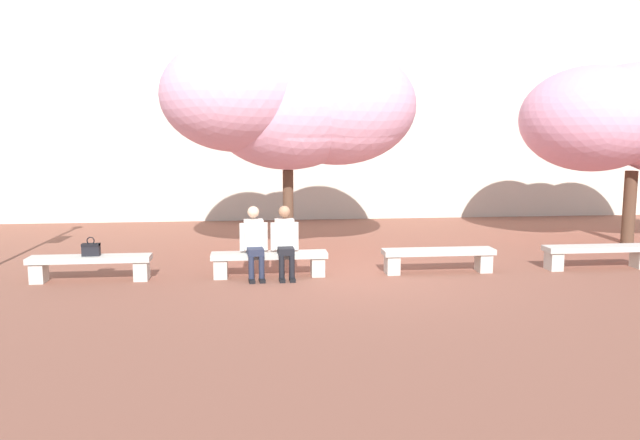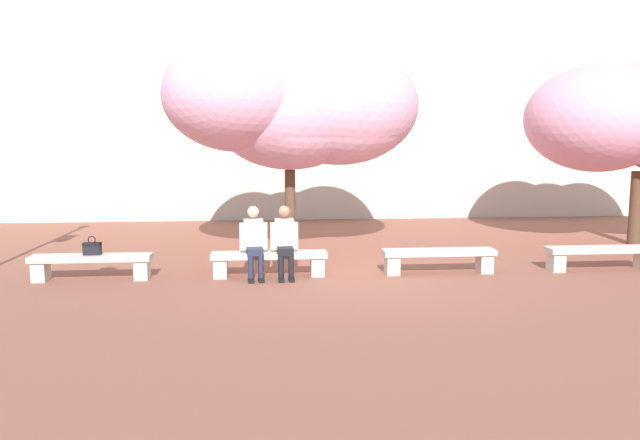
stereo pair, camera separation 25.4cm
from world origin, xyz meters
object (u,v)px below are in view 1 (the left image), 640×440
(stone_bench_center, at_px, (438,256))
(handbag, at_px, (91,249))
(stone_bench_near_east, at_px, (598,253))
(person_seated_left, at_px, (254,240))
(cherry_tree_main, at_px, (290,104))
(stone_bench_near_west, at_px, (269,260))
(person_seated_right, at_px, (285,239))
(cherry_tree_secondary, at_px, (638,118))
(stone_bench_west_end, at_px, (90,264))

(stone_bench_center, relative_size, handbag, 6.18)
(stone_bench_near_east, height_order, person_seated_left, person_seated_left)
(stone_bench_center, distance_m, cherry_tree_main, 4.38)
(stone_bench_center, height_order, person_seated_left, person_seated_left)
(person_seated_left, bearing_deg, stone_bench_near_east, 0.46)
(stone_bench_near_west, height_order, person_seated_right, person_seated_right)
(handbag, xyz_separation_m, cherry_tree_secondary, (11.72, 2.57, 2.36))
(handbag, bearing_deg, stone_bench_west_end, -146.87)
(stone_bench_west_end, distance_m, stone_bench_near_west, 3.14)
(stone_bench_near_west, relative_size, cherry_tree_secondary, 0.39)
(stone_bench_near_west, xyz_separation_m, stone_bench_center, (3.14, 0.00, 0.00))
(cherry_tree_main, bearing_deg, stone_bench_near_east, -19.32)
(stone_bench_west_end, relative_size, handbag, 6.18)
(person_seated_left, xyz_separation_m, handbag, (-2.85, 0.07, -0.12))
(person_seated_left, height_order, handbag, person_seated_left)
(stone_bench_near_east, distance_m, cherry_tree_secondary, 4.35)
(person_seated_right, relative_size, handbag, 3.81)
(stone_bench_center, bearing_deg, cherry_tree_main, 142.36)
(stone_bench_west_end, relative_size, person_seated_left, 1.62)
(stone_bench_near_east, distance_m, person_seated_left, 6.57)
(handbag, relative_size, cherry_tree_main, 0.06)
(stone_bench_near_east, bearing_deg, cherry_tree_main, 160.68)
(stone_bench_near_west, bearing_deg, handbag, 179.74)
(stone_bench_west_end, height_order, stone_bench_near_west, same)
(person_seated_right, relative_size, cherry_tree_main, 0.24)
(stone_bench_near_east, bearing_deg, stone_bench_near_west, 180.00)
(stone_bench_near_west, distance_m, stone_bench_near_east, 6.29)
(person_seated_right, xyz_separation_m, handbag, (-3.40, 0.07, -0.12))
(stone_bench_center, bearing_deg, stone_bench_near_west, 180.00)
(person_seated_left, bearing_deg, person_seated_right, -0.03)
(stone_bench_center, relative_size, person_seated_left, 1.62)
(cherry_tree_main, bearing_deg, handbag, -151.16)
(stone_bench_center, height_order, cherry_tree_secondary, cherry_tree_secondary)
(stone_bench_near_west, distance_m, stone_bench_center, 3.14)
(stone_bench_west_end, relative_size, stone_bench_near_west, 1.00)
(stone_bench_near_east, bearing_deg, handbag, 179.91)
(stone_bench_near_west, height_order, cherry_tree_secondary, cherry_tree_secondary)
(stone_bench_near_west, xyz_separation_m, person_seated_right, (0.28, -0.05, 0.39))
(person_seated_right, bearing_deg, cherry_tree_secondary, 17.58)
(cherry_tree_main, bearing_deg, person_seated_left, -110.91)
(stone_bench_west_end, xyz_separation_m, stone_bench_near_east, (9.43, 0.00, 0.00))
(cherry_tree_main, distance_m, cherry_tree_secondary, 8.10)
(stone_bench_west_end, bearing_deg, cherry_tree_main, 28.87)
(person_seated_right, height_order, cherry_tree_secondary, cherry_tree_secondary)
(stone_bench_near_west, relative_size, stone_bench_near_east, 1.00)
(stone_bench_near_east, xyz_separation_m, cherry_tree_secondary, (2.31, 2.58, 2.63))
(stone_bench_center, bearing_deg, stone_bench_west_end, 180.00)
(stone_bench_near_west, distance_m, handbag, 3.13)
(person_seated_left, height_order, cherry_tree_secondary, cherry_tree_secondary)
(stone_bench_west_end, xyz_separation_m, stone_bench_center, (6.29, 0.00, 0.00))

